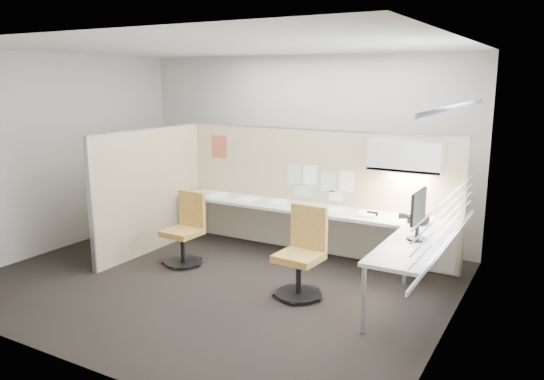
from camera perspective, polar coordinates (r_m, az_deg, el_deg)
The scene contains 27 objects.
floor at distance 6.72m, azimuth -5.84°, elevation -9.59°, with size 5.50×4.50×0.01m, color black.
ceiling at distance 6.26m, azimuth -6.40°, elevation 15.10°, with size 5.50×4.50×0.01m, color white.
wall_back at distance 8.25m, azimuth 3.05°, elevation 4.60°, with size 5.50×0.02×2.80m, color beige.
wall_front at distance 4.74m, azimuth -22.16°, elevation -1.80°, with size 5.50×0.02×2.80m, color beige.
wall_left at distance 8.24m, azimuth -21.90°, elevation 3.74°, with size 0.02×4.50×2.80m, color beige.
wall_right at distance 5.26m, azimuth 19.07°, elevation -0.27°, with size 0.02×4.50×2.80m, color beige.
window_pane at distance 5.23m, azimuth 18.91°, elevation 1.36°, with size 0.01×2.80×1.30m, color #ACB9C8.
partition_back at distance 7.53m, azimuth 4.53°, elevation -0.20°, with size 4.10×0.06×1.75m, color tan.
partition_left at distance 7.75m, azimuth -12.90°, elevation -0.11°, with size 0.06×2.20×1.75m, color tan.
desk at distance 7.02m, azimuth 5.66°, elevation -3.41°, with size 4.00×2.07×0.73m.
overhead_bin at distance 6.76m, azimuth 14.28°, elevation 3.56°, with size 0.90×0.36×0.38m, color beige.
task_light_strip at distance 6.79m, azimuth 14.19°, elevation 1.81°, with size 0.60×0.06×0.02m, color #FFEABF.
pinned_papers at distance 7.43m, azimuth 5.00°, elevation 0.88°, with size 1.01×0.00×0.47m.
poster at distance 8.20m, azimuth -5.71°, elevation 4.65°, with size 0.28×0.00×0.35m, color #FF5C20.
chair_left at distance 7.21m, azimuth -9.27°, elevation -4.40°, with size 0.50×0.50×0.95m.
chair_right at distance 6.09m, azimuth 3.26°, elevation -7.04°, with size 0.54×0.54×1.02m.
monitor at distance 5.90m, azimuth 15.46°, elevation -2.30°, with size 0.22×0.52×0.54m.
phone at distance 6.65m, azimuth 15.41°, elevation -3.04°, with size 0.26×0.24×0.12m.
stapler at distance 6.91m, azimuth 10.76°, elevation -2.50°, with size 0.14×0.04×0.05m, color black.
tape_dispenser at distance 6.85m, azimuth 13.91°, elevation -2.72°, with size 0.10×0.06×0.06m, color black.
coat_hook at distance 7.13m, azimuth -18.19°, elevation 2.98°, with size 0.18×0.46×1.37m.
paper_stack_0 at distance 7.95m, azimuth -5.74°, elevation -0.54°, with size 0.23×0.30×0.03m, color white.
paper_stack_1 at distance 7.68m, azimuth -2.71°, elevation -0.96°, with size 0.23×0.30×0.02m, color white.
paper_stack_2 at distance 7.40m, azimuth 0.64°, elevation -1.37°, with size 0.23×0.30×0.04m, color white.
paper_stack_3 at distance 7.07m, azimuth 6.55°, elevation -2.19°, with size 0.23×0.30×0.01m, color white.
paper_stack_4 at distance 6.93m, azimuth 10.16°, elevation -2.52°, with size 0.23×0.30×0.03m, color white.
paper_stack_5 at distance 6.11m, azimuth 16.17°, elevation -4.81°, with size 0.23×0.30×0.02m, color white.
Camera 1 is at (3.65, -5.07, 2.45)m, focal length 35.00 mm.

